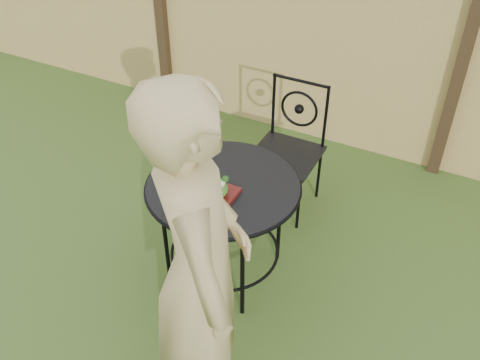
{
  "coord_description": "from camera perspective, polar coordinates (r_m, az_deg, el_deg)",
  "views": [
    {
      "loc": [
        1.51,
        -1.73,
        2.66
      ],
      "look_at": [
        0.38,
        0.44,
        0.75
      ],
      "focal_mm": 40.0,
      "sensor_mm": 36.0,
      "label": 1
    }
  ],
  "objects": [
    {
      "name": "salad_plate",
      "position": [
        3.01,
        -3.25,
        -1.71
      ],
      "size": [
        0.27,
        0.27,
        0.02
      ],
      "primitive_type": "cube",
      "color": "#410E09",
      "rests_on": "patio_table"
    },
    {
      "name": "ground",
      "position": [
        3.51,
        -9.1,
        -11.89
      ],
      "size": [
        60.0,
        60.0,
        0.0
      ],
      "primitive_type": "plane",
      "color": "#254817",
      "rests_on": "ground"
    },
    {
      "name": "fork",
      "position": [
        2.9,
        -3.21,
        1.01
      ],
      "size": [
        0.01,
        0.01,
        0.18
      ],
      "primitive_type": "cylinder",
      "color": "silver",
      "rests_on": "salad"
    },
    {
      "name": "patio_chair",
      "position": [
        3.85,
        5.25,
        3.73
      ],
      "size": [
        0.46,
        0.46,
        0.95
      ],
      "color": "black",
      "rests_on": "ground"
    },
    {
      "name": "diner",
      "position": [
        2.35,
        -4.24,
        -9.49
      ],
      "size": [
        0.76,
        0.81,
        1.86
      ],
      "primitive_type": "imported",
      "rotation": [
        0.0,
        0.0,
        2.19
      ],
      "color": "tan",
      "rests_on": "ground"
    },
    {
      "name": "fence",
      "position": [
        4.54,
        6.11,
        15.64
      ],
      "size": [
        8.0,
        0.12,
        1.9
      ],
      "color": "#EFD176",
      "rests_on": "ground"
    },
    {
      "name": "salad",
      "position": [
        2.98,
        -3.29,
        -0.94
      ],
      "size": [
        0.21,
        0.21,
        0.08
      ],
      "primitive_type": "ellipsoid",
      "color": "#235614",
      "rests_on": "salad_plate"
    },
    {
      "name": "drinking_glass",
      "position": [
        3.15,
        -7.35,
        1.29
      ],
      "size": [
        0.08,
        0.08,
        0.14
      ],
      "primitive_type": "cylinder",
      "color": "#0C8E82",
      "rests_on": "patio_table"
    },
    {
      "name": "patio_table",
      "position": [
        3.2,
        -1.77,
        -2.38
      ],
      "size": [
        0.92,
        0.92,
        0.72
      ],
      "color": "black",
      "rests_on": "ground"
    }
  ]
}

